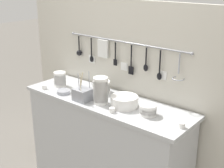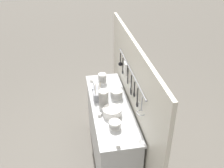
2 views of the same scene
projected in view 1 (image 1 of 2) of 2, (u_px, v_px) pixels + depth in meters
counter at (106, 147)px, 2.80m from camera, size 1.57×0.48×0.93m
back_wall at (125, 97)px, 2.86m from camera, size 2.37×0.11×1.75m
bowl_stack_back_corner at (60, 79)px, 2.93m from camera, size 0.11×0.11×0.14m
bowl_stack_nested_right at (101, 91)px, 2.53m from camera, size 0.12×0.12×0.23m
bowl_stack_short_front at (148, 110)px, 2.34m from camera, size 0.13×0.13×0.09m
bowl_stack_tall_left at (101, 87)px, 2.78m from camera, size 0.15×0.15×0.11m
plate_stack at (124, 101)px, 2.49m from camera, size 0.22×0.22×0.09m
steel_mixing_bowl at (63, 92)px, 2.77m from camera, size 0.12×0.12×0.03m
cutlery_caddy at (83, 94)px, 2.62m from camera, size 0.14×0.14×0.26m
cup_centre at (120, 96)px, 2.66m from camera, size 0.05×0.05×0.04m
cup_by_caddy at (182, 125)px, 2.16m from camera, size 0.05×0.05×0.04m
cup_beside_plates at (112, 110)px, 2.39m from camera, size 0.05×0.05×0.04m
cup_front_left at (44, 87)px, 2.88m from camera, size 0.05×0.05×0.04m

